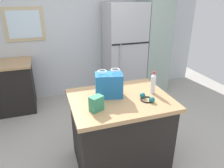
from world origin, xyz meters
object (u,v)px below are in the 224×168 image
(shopping_bag, at_px, (109,85))
(refrigerator, at_px, (124,51))
(small_box, at_px, (96,103))
(kitchen_island, at_px, (120,131))
(tall_cabinet, at_px, (153,44))
(bottle, at_px, (153,84))
(ear_defenders, at_px, (147,98))

(shopping_bag, bearing_deg, refrigerator, 63.54)
(refrigerator, bearing_deg, small_box, -118.29)
(kitchen_island, height_order, shopping_bag, shopping_bag)
(refrigerator, height_order, tall_cabinet, tall_cabinet)
(bottle, distance_m, ear_defenders, 0.22)
(ear_defenders, bearing_deg, bottle, 44.49)
(ear_defenders, bearing_deg, small_box, -176.31)
(bottle, height_order, ear_defenders, bottle)
(shopping_bag, relative_size, small_box, 2.13)
(refrigerator, bearing_deg, shopping_bag, -116.46)
(kitchen_island, distance_m, refrigerator, 2.08)
(ear_defenders, bearing_deg, refrigerator, 75.63)
(kitchen_island, bearing_deg, refrigerator, 67.42)
(refrigerator, xyz_separation_m, bottle, (-0.37, -1.87, 0.11))
(refrigerator, xyz_separation_m, small_box, (-1.10, -2.05, 0.07))
(refrigerator, relative_size, bottle, 6.86)
(refrigerator, bearing_deg, bottle, -101.24)
(shopping_bag, xyz_separation_m, bottle, (0.51, -0.09, -0.02))
(small_box, bearing_deg, tall_cabinet, 49.45)
(kitchen_island, distance_m, small_box, 0.65)
(ear_defenders, bearing_deg, shopping_bag, 148.15)
(small_box, height_order, bottle, bottle)
(shopping_bag, relative_size, ear_defenders, 1.72)
(tall_cabinet, xyz_separation_m, small_box, (-1.75, -2.05, -0.03))
(shopping_bag, bearing_deg, ear_defenders, -31.85)
(refrigerator, relative_size, small_box, 11.84)
(tall_cabinet, distance_m, ear_defenders, 2.32)
(tall_cabinet, xyz_separation_m, bottle, (-1.02, -1.87, 0.02))
(tall_cabinet, relative_size, bottle, 7.58)
(tall_cabinet, relative_size, ear_defenders, 10.54)
(tall_cabinet, height_order, ear_defenders, tall_cabinet)
(kitchen_island, relative_size, small_box, 7.19)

